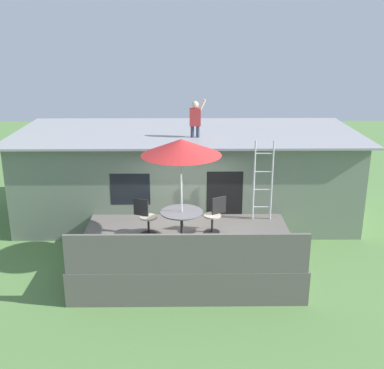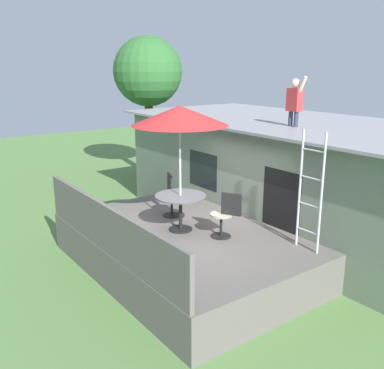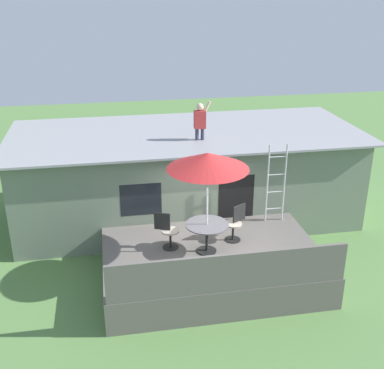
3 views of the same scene
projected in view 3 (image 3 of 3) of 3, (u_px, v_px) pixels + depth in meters
ground_plane at (211, 276)px, 12.31m from camera, size 40.00×40.00×0.00m
house at (186, 175)px, 15.05m from camera, size 10.50×4.50×2.75m
deck at (211, 263)px, 12.16m from camera, size 5.28×3.68×0.80m
deck_railing at (230, 273)px, 10.21m from camera, size 5.18×0.08×0.90m
patio_table at (207, 230)px, 11.68m from camera, size 1.04×1.04×0.74m
patio_umbrella at (208, 161)px, 11.00m from camera, size 1.90×1.90×2.54m
step_ladder at (276, 183)px, 13.04m from camera, size 0.52×0.04×2.20m
person_figure at (200, 119)px, 13.56m from camera, size 0.47×0.20×1.11m
patio_chair_left at (167, 231)px, 11.92m from camera, size 0.60×0.44×0.92m
patio_chair_right at (235, 223)px, 12.30m from camera, size 0.58×0.44×0.92m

